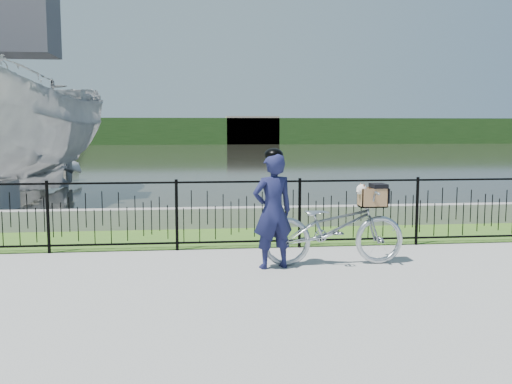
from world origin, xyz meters
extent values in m
plane|color=gray|center=(0.00, 0.00, 0.00)|extent=(120.00, 120.00, 0.00)
cube|color=#3F6820|center=(0.00, 2.60, 0.00)|extent=(60.00, 2.00, 0.01)
plane|color=#26261D|center=(0.00, 33.00, 0.00)|extent=(120.00, 120.00, 0.00)
cube|color=gray|center=(0.00, 3.60, 0.20)|extent=(60.00, 0.30, 0.40)
cube|color=#25461B|center=(0.00, 60.00, 1.50)|extent=(120.00, 6.00, 3.00)
cube|color=gray|center=(-18.00, 58.00, 2.00)|extent=(8.00, 4.00, 4.00)
cube|color=gray|center=(6.00, 58.50, 1.60)|extent=(6.00, 3.00, 3.20)
imported|color=#ACB2B8|center=(1.26, 0.40, 0.54)|extent=(2.07, 0.72, 1.09)
cube|color=black|center=(1.84, 0.40, 0.84)|extent=(0.38, 0.18, 0.02)
cube|color=#946A44|center=(1.84, 0.40, 0.85)|extent=(0.38, 0.27, 0.01)
cube|color=#946A44|center=(1.84, 0.53, 0.97)|extent=(0.38, 0.01, 0.27)
cube|color=#946A44|center=(1.84, 0.27, 0.97)|extent=(0.38, 0.02, 0.27)
cube|color=#946A44|center=(2.02, 0.40, 0.97)|extent=(0.01, 0.27, 0.27)
cube|color=#946A44|center=(1.66, 0.40, 0.97)|extent=(0.02, 0.27, 0.27)
cube|color=black|center=(1.92, 0.40, 1.14)|extent=(0.21, 0.28, 0.06)
cube|color=black|center=(2.04, 0.40, 1.00)|extent=(0.02, 0.28, 0.22)
ellipsoid|color=silver|center=(1.82, 0.40, 0.97)|extent=(0.31, 0.22, 0.20)
sphere|color=silver|center=(1.67, 0.38, 1.09)|extent=(0.15, 0.15, 0.15)
sphere|color=silver|center=(1.62, 0.36, 1.06)|extent=(0.07, 0.07, 0.07)
sphere|color=black|center=(1.59, 0.35, 1.05)|extent=(0.02, 0.02, 0.02)
cone|color=brown|center=(1.67, 0.44, 1.15)|extent=(0.06, 0.08, 0.08)
cone|color=brown|center=(1.69, 0.34, 1.15)|extent=(0.06, 0.08, 0.08)
imported|color=#16193F|center=(0.37, 0.29, 0.81)|extent=(0.67, 0.52, 1.62)
ellipsoid|color=black|center=(0.37, 0.29, 1.60)|extent=(0.26, 0.29, 0.18)
imported|color=#ADAEAE|center=(-5.40, 8.22, 1.81)|extent=(4.89, 9.81, 3.63)
cube|color=#3F3F47|center=(-5.40, 8.22, 4.63)|extent=(2.20, 1.60, 1.60)
camera|label=1|loc=(-0.71, -7.51, 1.98)|focal=40.00mm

